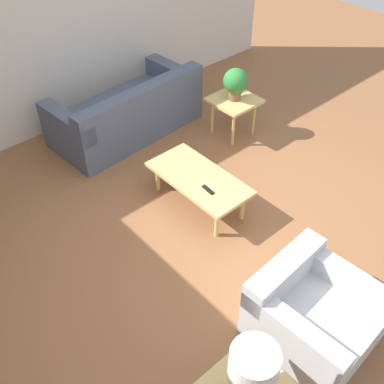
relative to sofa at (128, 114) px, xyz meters
The scene contains 9 objects.
ground_plane 2.28m from the sofa, behind, with size 14.00×14.00×0.00m, color #8E5B38.
wall_right 1.38m from the sofa, 22.58° to the left, with size 0.12×7.20×2.70m.
sofa is the anchor object (origin of this frame).
armchair 3.57m from the sofa, 169.42° to the left, with size 0.96×0.91×0.66m.
coffee_table 1.71m from the sofa, behind, with size 1.18×0.58×0.39m.
side_table_plant 1.41m from the sofa, 132.48° to the right, with size 0.58×0.58×0.53m.
potted_plant 1.48m from the sofa, 132.48° to the right, with size 0.32×0.32×0.42m.
table_lamp 4.07m from the sofa, 156.12° to the left, with size 0.31×0.31×0.50m.
remote_control 1.95m from the sofa, 169.89° to the left, with size 0.16×0.05×0.02m.
Camera 1 is at (-2.20, 2.46, 3.48)m, focal length 42.00 mm.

